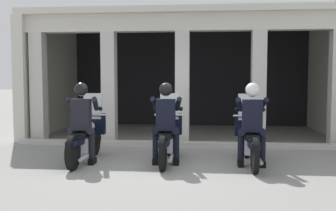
% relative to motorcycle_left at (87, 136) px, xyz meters
% --- Properties ---
extents(ground_plane, '(80.00, 80.00, 0.00)m').
position_rel_motorcycle_left_xyz_m(ground_plane, '(1.63, 2.92, -0.50)').
color(ground_plane, gray).
extents(station_building, '(8.66, 4.51, 3.43)m').
position_rel_motorcycle_left_xyz_m(station_building, '(1.79, 4.53, 1.62)').
color(station_building, black).
rests_on(station_building, ground).
extents(kerb_strip, '(8.16, 0.24, 0.12)m').
position_rel_motorcycle_left_xyz_m(kerb_strip, '(1.79, 1.81, -0.44)').
color(kerb_strip, '#B7B5AD').
rests_on(kerb_strip, ground).
extents(motorcycle_left, '(0.62, 2.04, 1.35)m').
position_rel_motorcycle_left_xyz_m(motorcycle_left, '(0.00, 0.00, 0.00)').
color(motorcycle_left, black).
rests_on(motorcycle_left, ground).
extents(police_officer_left, '(0.63, 0.61, 1.58)m').
position_rel_motorcycle_left_xyz_m(police_officer_left, '(-0.00, -0.28, 0.44)').
color(police_officer_left, black).
rests_on(police_officer_left, ground).
extents(motorcycle_center, '(0.62, 2.04, 1.35)m').
position_rel_motorcycle_left_xyz_m(motorcycle_center, '(1.63, 0.13, 0.00)').
color(motorcycle_center, black).
rests_on(motorcycle_center, ground).
extents(police_officer_center, '(0.63, 0.61, 1.58)m').
position_rel_motorcycle_left_xyz_m(police_officer_center, '(1.63, -0.16, 0.44)').
color(police_officer_center, black).
rests_on(police_officer_center, ground).
extents(motorcycle_right, '(0.62, 2.04, 1.35)m').
position_rel_motorcycle_left_xyz_m(motorcycle_right, '(3.25, 0.08, 0.00)').
color(motorcycle_right, black).
rests_on(motorcycle_right, ground).
extents(police_officer_right, '(0.63, 0.61, 1.58)m').
position_rel_motorcycle_left_xyz_m(police_officer_right, '(3.25, -0.20, 0.44)').
color(police_officer_right, black).
rests_on(police_officer_right, ground).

